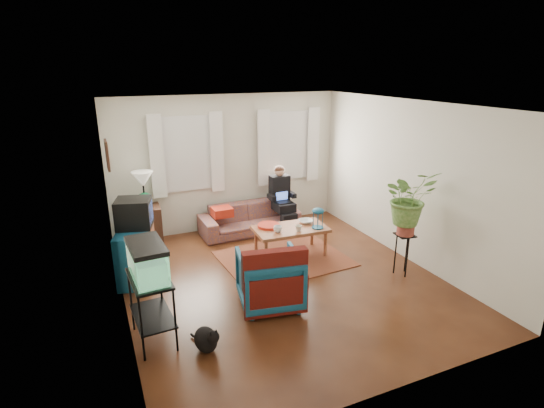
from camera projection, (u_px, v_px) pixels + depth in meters
name	position (u px, v px, depth m)	size (l,w,h in m)	color
floor	(283.00, 281.00, 6.41)	(4.50, 5.00, 0.01)	#4F2B14
ceiling	(284.00, 105.00, 5.60)	(4.50, 5.00, 0.01)	white
wall_back	(228.00, 163.00, 8.18)	(4.50, 0.01, 2.60)	silver
wall_front	(401.00, 275.00, 3.83)	(4.50, 0.01, 2.60)	silver
wall_left	(116.00, 221.00, 5.15)	(0.01, 5.00, 2.60)	silver
wall_right	(409.00, 182.00, 6.86)	(0.01, 5.00, 2.60)	silver
window_left	(187.00, 154.00, 7.78)	(1.08, 0.04, 1.38)	white
window_right	(287.00, 146.00, 8.56)	(1.08, 0.04, 1.38)	white
curtains_left	(188.00, 155.00, 7.71)	(1.36, 0.06, 1.50)	white
curtains_right	(289.00, 146.00, 8.49)	(1.36, 0.06, 1.50)	white
picture_frame	(108.00, 155.00, 5.70)	(0.04, 0.32, 0.40)	#3D2616
area_rug	(283.00, 258.00, 7.12)	(2.00, 1.60, 0.01)	#602A1B
sofa	(249.00, 214.00, 8.17)	(1.89, 0.75, 0.74)	brown
seated_person	(281.00, 200.00, 8.38)	(0.47, 0.58, 1.13)	black
side_table	(147.00, 226.00, 7.61)	(0.49, 0.49, 0.71)	#412D18
table_lamp	(144.00, 190.00, 7.40)	(0.37, 0.37, 0.65)	white
dresser	(136.00, 254.00, 6.36)	(0.45, 0.90, 0.81)	#137274
crt_tv	(134.00, 213.00, 6.25)	(0.49, 0.45, 0.43)	black
aquarium_stand	(152.00, 309.00, 4.90)	(0.41, 0.73, 0.82)	black
aquarium	(147.00, 260.00, 4.71)	(0.37, 0.67, 0.43)	#7FD899
black_cat	(206.00, 337.00, 4.80)	(0.25, 0.39, 0.33)	black
armchair	(269.00, 276.00, 5.66)	(0.80, 0.75, 0.82)	#12636F
serape_throw	(275.00, 276.00, 5.32)	(0.83, 0.19, 0.68)	#9E0A0A
coffee_table	(290.00, 241.00, 7.19)	(1.22, 0.67, 0.51)	brown
cup_a	(278.00, 229.00, 6.90)	(0.14, 0.14, 0.11)	white
cup_b	(299.00, 228.00, 6.94)	(0.11, 0.11, 0.10)	beige
bowl	(306.00, 221.00, 7.31)	(0.24, 0.24, 0.06)	white
snack_tray	(269.00, 226.00, 7.14)	(0.38, 0.38, 0.04)	#B21414
birdcage	(318.00, 218.00, 7.05)	(0.20, 0.20, 0.35)	#115B6B
plant_stand	(403.00, 254.00, 6.52)	(0.28, 0.28, 0.66)	black
potted_plant	(408.00, 206.00, 6.27)	(0.76, 0.65, 0.84)	#599947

